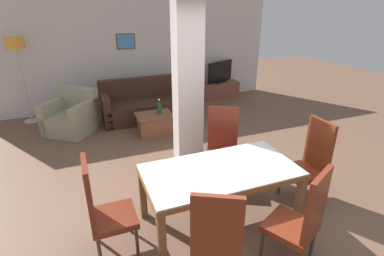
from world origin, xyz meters
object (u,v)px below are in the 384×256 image
(dining_chair_head_left, at_px, (103,208))
(dining_chair_near_left, at_px, (216,240))
(floor_lamp, at_px, (16,51))
(dining_chair_head_right, at_px, (310,160))
(tv_stand, at_px, (219,90))
(dining_chair_far_right, at_px, (222,145))
(sofa, at_px, (148,105))
(dining_table, at_px, (220,179))
(bottle, at_px, (159,108))
(dining_chair_near_right, at_px, (302,219))
(tv_screen, at_px, (220,72))
(coffee_table, at_px, (154,124))
(armchair, at_px, (72,117))

(dining_chair_head_left, relative_size, dining_chair_near_left, 1.00)
(dining_chair_near_left, relative_size, floor_lamp, 0.62)
(dining_chair_head_right, bearing_deg, dining_chair_near_left, 115.06)
(tv_stand, bearing_deg, dining_chair_near_left, -116.66)
(floor_lamp, bearing_deg, dining_chair_far_right, -51.44)
(dining_chair_head_left, height_order, dining_chair_near_left, same)
(dining_chair_far_right, height_order, sofa, dining_chair_far_right)
(dining_table, xyz_separation_m, sofa, (0.06, 3.80, -0.31))
(sofa, relative_size, tv_stand, 2.01)
(dining_chair_near_left, relative_size, bottle, 3.93)
(dining_chair_near_right, bearing_deg, tv_screen, 44.72)
(sofa, distance_m, floor_lamp, 2.89)
(coffee_table, distance_m, floor_lamp, 3.21)
(dining_chair_near_right, height_order, sofa, dining_chair_near_right)
(armchair, bearing_deg, dining_chair_far_right, 163.17)
(dining_chair_head_left, bearing_deg, sofa, 159.80)
(armchair, distance_m, tv_screen, 3.99)
(dining_chair_head_left, height_order, floor_lamp, floor_lamp)
(sofa, xyz_separation_m, coffee_table, (-0.14, -1.04, -0.06))
(floor_lamp, bearing_deg, armchair, -46.26)
(dining_chair_far_right, relative_size, bottle, 3.93)
(floor_lamp, bearing_deg, dining_chair_near_left, -69.25)
(dining_chair_head_right, distance_m, dining_chair_near_right, 1.24)
(bottle, bearing_deg, coffee_table, 179.11)
(dining_chair_near_left, bearing_deg, armchair, 133.06)
(dining_chair_near_left, height_order, dining_chair_near_right, same)
(coffee_table, distance_m, tv_screen, 2.97)
(sofa, relative_size, tv_screen, 2.49)
(armchair, height_order, tv_stand, armchair)
(floor_lamp, bearing_deg, sofa, -14.83)
(armchair, bearing_deg, dining_table, 150.57)
(bottle, relative_size, floor_lamp, 0.16)
(bottle, bearing_deg, dining_chair_far_right, -78.16)
(dining_chair_head_right, relative_size, dining_chair_far_right, 1.00)
(dining_chair_head_left, distance_m, dining_chair_near_right, 1.99)
(dining_table, distance_m, tv_screen, 5.07)
(sofa, bearing_deg, dining_chair_head_right, 108.33)
(dining_table, height_order, tv_screen, tv_screen)
(dining_chair_head_right, xyz_separation_m, tv_screen, (0.93, 4.55, 0.13))
(dining_table, relative_size, coffee_table, 2.53)
(dining_chair_head_left, distance_m, tv_stand, 5.80)
(armchair, bearing_deg, bottle, -169.89)
(dining_chair_head_right, bearing_deg, armchair, 39.25)
(dining_table, height_order, floor_lamp, floor_lamp)
(tv_stand, xyz_separation_m, tv_screen, (-0.00, 0.00, 0.49))
(dining_chair_head_right, distance_m, coffee_table, 3.12)
(dining_chair_near_left, distance_m, floor_lamp, 5.75)
(dining_chair_far_right, xyz_separation_m, dining_chair_near_left, (-0.89, -1.66, 0.00))
(dining_chair_near_right, xyz_separation_m, sofa, (-0.38, 4.68, -0.29))
(coffee_table, xyz_separation_m, bottle, (0.12, -0.00, 0.33))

